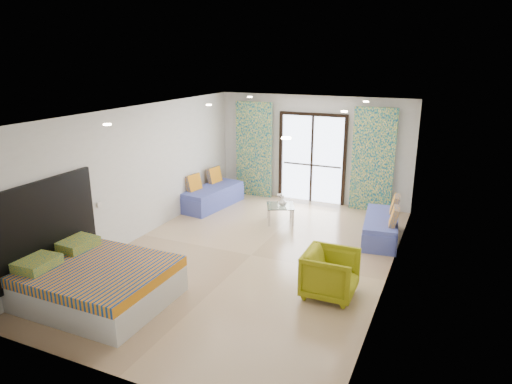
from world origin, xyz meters
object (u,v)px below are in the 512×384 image
at_px(daybed_right, 382,227).
at_px(coffee_table, 280,207).
at_px(daybed_left, 212,196).
at_px(bed, 97,282).
at_px(armchair, 331,271).

distance_m(daybed_right, coffee_table, 2.26).
height_order(daybed_left, daybed_right, daybed_left).
distance_m(bed, daybed_left, 4.78).
height_order(bed, coffee_table, bed).
xyz_separation_m(daybed_right, armchair, (-0.36, -2.69, 0.15)).
relative_size(daybed_right, armchair, 2.18).
relative_size(bed, coffee_table, 2.65).
height_order(bed, armchair, armchair).
bearing_deg(armchair, bed, 115.94).
bearing_deg(armchair, coffee_table, 34.02).
bearing_deg(daybed_left, daybed_right, 1.81).
bearing_deg(bed, daybed_right, 50.13).
xyz_separation_m(daybed_left, coffee_table, (1.97, -0.37, 0.08)).
bearing_deg(coffee_table, daybed_left, 169.40).
bearing_deg(daybed_right, coffee_table, 171.41).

